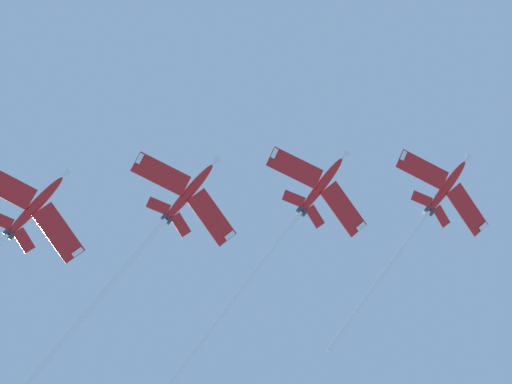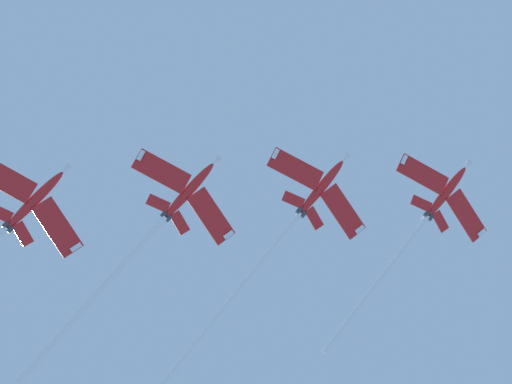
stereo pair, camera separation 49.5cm
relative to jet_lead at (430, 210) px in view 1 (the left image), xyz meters
name	(u,v)px [view 1 (the left image)]	position (x,y,z in m)	size (l,w,h in m)	color
jet_lead	(430,210)	(0.00, 0.00, 0.00)	(22.45, 37.35, 19.28)	red
jet_second	(297,217)	(10.19, -20.71, -8.16)	(25.49, 43.02, 21.32)	red
jet_third	(149,240)	(18.05, -42.93, -14.94)	(23.84, 40.05, 19.97)	red
jet_fourth	(1,242)	(27.97, -61.82, -20.72)	(22.96, 39.79, 18.81)	red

